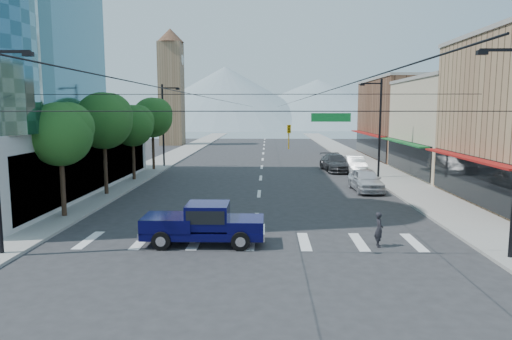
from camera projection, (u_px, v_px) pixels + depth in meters
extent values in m
plane|color=#28282B|center=(253.00, 251.00, 20.34)|extent=(160.00, 160.00, 0.00)
cube|color=gray|center=(172.00, 157.00, 60.28)|extent=(4.00, 120.00, 0.15)
cube|color=gray|center=(354.00, 157.00, 59.67)|extent=(4.00, 120.00, 0.15)
cube|color=tan|center=(473.00, 129.00, 43.03)|extent=(12.00, 14.00, 9.00)
cube|color=brown|center=(418.00, 120.00, 58.82)|extent=(12.00, 18.00, 10.00)
cube|color=#8C6B4C|center=(172.00, 94.00, 81.03)|extent=(4.00, 4.00, 18.00)
cone|color=brown|center=(170.00, 35.00, 79.69)|extent=(4.80, 4.80, 2.40)
cone|color=gray|center=(225.00, 97.00, 167.94)|extent=(80.00, 80.00, 22.00)
cone|color=gray|center=(318.00, 103.00, 177.23)|extent=(90.00, 90.00, 18.00)
cylinder|color=black|center=(63.00, 179.00, 26.28)|extent=(0.28, 0.28, 4.55)
sphere|color=#194C19|center=(60.00, 134.00, 25.94)|extent=(3.64, 3.64, 3.64)
sphere|color=#194C19|center=(69.00, 127.00, 26.17)|extent=(2.86, 2.86, 2.86)
cylinder|color=black|center=(105.00, 161.00, 33.18)|extent=(0.28, 0.28, 5.11)
sphere|color=#194C19|center=(103.00, 121.00, 32.79)|extent=(4.09, 4.09, 4.09)
sphere|color=#194C19|center=(110.00, 115.00, 33.03)|extent=(3.21, 3.21, 3.21)
cylinder|color=black|center=(133.00, 155.00, 40.15)|extent=(0.28, 0.28, 4.55)
sphere|color=#194C19|center=(132.00, 126.00, 39.81)|extent=(3.64, 3.64, 3.64)
sphere|color=#194C19|center=(138.00, 121.00, 40.05)|extent=(2.86, 2.86, 2.86)
cylinder|color=black|center=(153.00, 146.00, 47.05)|extent=(0.28, 0.28, 5.11)
sphere|color=#194C19|center=(152.00, 118.00, 46.67)|extent=(4.09, 4.09, 4.09)
sphere|color=#194C19|center=(157.00, 114.00, 46.90)|extent=(3.21, 3.21, 3.21)
cylinder|color=black|center=(252.00, 111.00, 18.54)|extent=(21.60, 0.04, 0.04)
imported|color=gold|center=(289.00, 137.00, 18.64)|extent=(0.16, 0.20, 1.00)
cube|color=#0C6626|center=(331.00, 117.00, 18.49)|extent=(1.60, 0.06, 0.35)
cylinder|color=black|center=(163.00, 126.00, 49.76)|extent=(0.20, 0.20, 9.00)
cube|color=black|center=(170.00, 88.00, 49.20)|extent=(1.80, 0.12, 0.12)
cube|color=black|center=(178.00, 89.00, 49.19)|extent=(0.40, 0.25, 0.18)
cylinder|color=black|center=(380.00, 129.00, 41.28)|extent=(0.20, 0.20, 9.00)
cube|color=black|center=(371.00, 83.00, 40.77)|extent=(1.80, 0.12, 0.12)
cube|color=black|center=(362.00, 85.00, 40.80)|extent=(0.40, 0.25, 0.18)
cube|color=#08083E|center=(204.00, 232.00, 21.35)|extent=(5.62, 2.07, 0.36)
cube|color=#08083E|center=(246.00, 224.00, 21.26)|extent=(1.64, 1.94, 0.56)
cube|color=#08083E|center=(208.00, 215.00, 21.24)|extent=(1.95, 1.90, 1.12)
cube|color=black|center=(208.00, 213.00, 21.23)|extent=(1.74, 1.92, 0.61)
cube|color=#08083E|center=(169.00, 223.00, 21.33)|extent=(2.35, 2.05, 0.66)
cube|color=silver|center=(263.00, 233.00, 21.30)|extent=(0.13, 1.94, 0.36)
cube|color=silver|center=(144.00, 232.00, 21.41)|extent=(0.13, 1.94, 0.31)
cylinder|color=black|center=(241.00, 241.00, 20.37)|extent=(0.86, 0.31, 0.86)
cylinder|color=black|center=(243.00, 230.00, 22.29)|extent=(0.86, 0.31, 0.86)
cylinder|color=black|center=(161.00, 241.00, 20.45)|extent=(0.86, 0.31, 0.86)
cylinder|color=black|center=(170.00, 229.00, 22.37)|extent=(0.86, 0.31, 0.86)
imported|color=black|center=(379.00, 229.00, 20.92)|extent=(0.39, 0.59, 1.62)
imported|color=silver|center=(366.00, 180.00, 35.26)|extent=(2.21, 5.13, 1.72)
imported|color=white|center=(355.00, 164.00, 45.71)|extent=(1.84, 5.06, 1.66)
imported|color=#323235|center=(335.00, 163.00, 46.74)|extent=(2.97, 6.14, 1.72)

